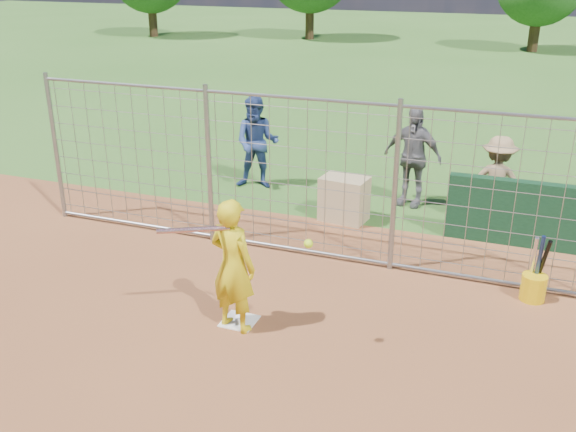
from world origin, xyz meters
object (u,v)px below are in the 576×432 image
at_px(batter, 233,266).
at_px(bystander_a, 257,143).
at_px(bucket_with_bats, 534,284).
at_px(bystander_c, 497,182).
at_px(equipment_bin, 344,199).
at_px(bystander_b, 412,157).

relative_size(batter, bystander_a, 0.93).
bearing_deg(bucket_with_bats, bystander_c, 105.90).
xyz_separation_m(equipment_bin, bucket_with_bats, (3.24, -1.88, -0.15)).
relative_size(bystander_c, equipment_bin, 2.01).
distance_m(bystander_a, bystander_c, 4.67).
relative_size(bystander_a, bystander_b, 0.99).
relative_size(bystander_c, bucket_with_bats, 1.65).
xyz_separation_m(bystander_a, bystander_c, (4.65, -0.41, -0.13)).
distance_m(batter, bucket_with_bats, 4.16).
distance_m(batter, equipment_bin, 4.01).
bearing_deg(equipment_bin, batter, -87.26).
bearing_deg(batter, bystander_a, -56.91).
distance_m(bystander_b, equipment_bin, 1.63).
bearing_deg(bystander_a, bystander_b, -9.99).
xyz_separation_m(bystander_a, equipment_bin, (2.14, -1.09, -0.54)).
height_order(bystander_c, equipment_bin, bystander_c).
xyz_separation_m(bystander_b, bystander_c, (1.56, -0.52, -0.14)).
bearing_deg(batter, equipment_bin, -81.26).
bearing_deg(bystander_b, bystander_c, -7.46).
relative_size(bystander_b, bystander_c, 1.18).
bearing_deg(bucket_with_bats, bystander_a, 151.14).
relative_size(batter, bystander_b, 0.92).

